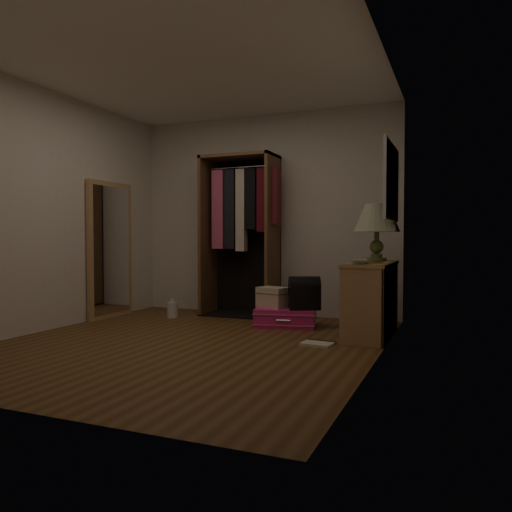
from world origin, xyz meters
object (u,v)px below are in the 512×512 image
Objects in this scene: train_case at (273,297)px; table_lamp at (377,219)px; floor_mirror at (110,250)px; open_wardrobe at (242,221)px; black_bag at (304,292)px; console_bookshelf at (371,297)px; white_jug at (173,310)px; pink_suitcase at (286,317)px.

table_lamp is at bearing 26.00° from train_case.
floor_mirror reaches higher than table_lamp.
black_bag is at bearing -30.30° from open_wardrobe.
table_lamp is (0.00, 0.30, 0.80)m from console_bookshelf.
pink_suitcase is at bearing -1.51° from white_jug.
open_wardrobe is 1.70m from floor_mirror.
open_wardrobe reaches higher than black_bag.
train_case is at bearing 5.31° from floor_mirror.
black_bag reaches higher than pink_suitcase.
open_wardrobe reaches higher than console_bookshelf.
table_lamp is 2.56× the size of white_jug.
black_bag is at bearing -21.77° from pink_suitcase.
pink_suitcase is (2.26, 0.22, -0.75)m from floor_mirror.
train_case is 1.67× the size of white_jug.
white_jug is at bearing 18.91° from floor_mirror.
table_lamp is at bearing 5.90° from floor_mirror.
console_bookshelf is 1.83× the size of table_lamp.
black_bag is 0.65× the size of table_lamp.
pink_suitcase is 1.48m from table_lamp.
console_bookshelf is 0.55× the size of open_wardrobe.
console_bookshelf is at bearing 0.71° from floor_mirror.
train_case is (2.11, 0.20, -0.52)m from floor_mirror.
white_jug is at bearing 152.44° from black_bag.
pink_suitcase is at bearing 145.49° from black_bag.
floor_mirror is at bearing -179.29° from console_bookshelf.
train_case is at bearing 152.14° from black_bag.
black_bag is (0.38, -0.02, 0.07)m from train_case.
open_wardrobe is 8.61× the size of white_jug.
floor_mirror is 4.28× the size of train_case.
floor_mirror is 2.78× the size of table_lamp.
console_bookshelf is 4.70× the size of white_jug.
floor_mirror is at bearing -152.41° from open_wardrobe.
floor_mirror is (-1.47, -0.77, -0.37)m from open_wardrobe.
table_lamp is at bearing 89.17° from console_bookshelf.
white_jug is (-0.73, -0.51, -1.12)m from open_wardrobe.
train_case reaches higher than pink_suitcase.
open_wardrobe is 2.64× the size of pink_suitcase.
train_case reaches higher than white_jug.
console_bookshelf is 2.08m from open_wardrobe.
black_bag reaches higher than train_case.
open_wardrobe is 5.16× the size of train_case.
table_lamp is (0.99, 0.12, 1.09)m from pink_suitcase.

